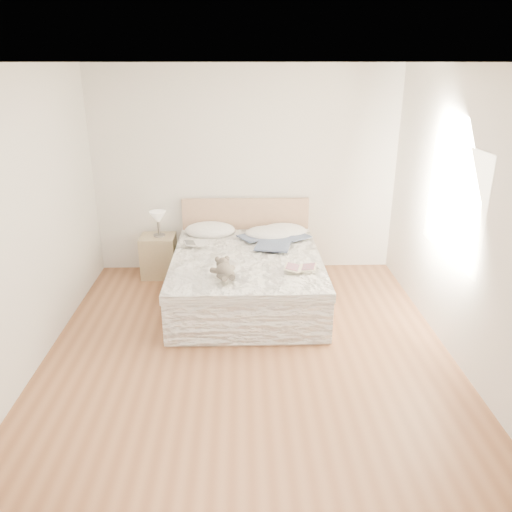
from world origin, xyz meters
name	(u,v)px	position (x,y,z in m)	size (l,w,h in m)	color
floor	(248,352)	(0.00, 0.00, 0.00)	(4.00, 4.50, 0.00)	brown
ceiling	(247,62)	(0.00, 0.00, 2.70)	(4.00, 4.50, 0.00)	white
wall_back	(245,172)	(0.00, 2.25, 1.35)	(4.00, 0.02, 2.70)	silver
wall_front	(254,364)	(0.00, -2.25, 1.35)	(4.00, 0.02, 2.70)	silver
wall_left	(23,225)	(-2.00, 0.00, 1.35)	(0.02, 4.50, 2.70)	silver
wall_right	(467,221)	(2.00, 0.00, 1.35)	(0.02, 4.50, 2.70)	silver
window	(454,202)	(1.99, 0.30, 1.45)	(0.02, 1.30, 1.10)	white
bed	(247,276)	(0.00, 1.19, 0.31)	(1.72, 2.14, 1.00)	tan
nightstand	(159,256)	(-1.17, 1.96, 0.28)	(0.45, 0.40, 0.56)	tan
table_lamp	(158,219)	(-1.14, 1.97, 0.80)	(0.28, 0.28, 0.33)	#534D49
pillow_left	(210,230)	(-0.47, 1.96, 0.64)	(0.66, 0.46, 0.20)	white
pillow_middle	(268,234)	(0.29, 1.79, 0.64)	(0.60, 0.42, 0.18)	white
pillow_right	(284,231)	(0.50, 1.90, 0.64)	(0.59, 0.41, 0.18)	white
blouse	(274,243)	(0.34, 1.46, 0.63)	(0.63, 0.68, 0.03)	#34415E
photo_book	(196,244)	(-0.61, 1.46, 0.63)	(0.31, 0.21, 0.02)	silver
childrens_book	(300,268)	(0.57, 0.65, 0.63)	(0.35, 0.23, 0.02)	beige
teddy_bear	(225,276)	(-0.23, 0.41, 0.65)	(0.23, 0.33, 0.17)	#5D5349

